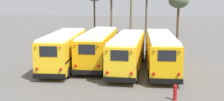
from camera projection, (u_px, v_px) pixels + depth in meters
name	position (u px, v px, depth m)	size (l,w,h in m)	color
ground_plane	(112.00, 68.00, 26.21)	(160.00, 160.00, 0.00)	#5B5956
school_bus_0	(64.00, 49.00, 25.81)	(2.90, 9.69, 3.24)	yellow
school_bus_1	(98.00, 47.00, 27.18)	(2.70, 10.54, 3.20)	#E5A00C
school_bus_2	(128.00, 51.00, 25.07)	(2.96, 10.50, 3.12)	yellow
school_bus_3	(161.00, 51.00, 25.04)	(2.66, 10.88, 3.18)	#EAAA0F
utility_pole	(131.00, 13.00, 39.03)	(1.80, 0.36, 8.63)	#75604C
bare_tree_3	(179.00, 1.00, 41.95)	(3.00, 3.00, 7.17)	brown
fence_line	(120.00, 44.00, 33.86)	(16.89, 0.06, 1.42)	#939399
fire_hydrant	(175.00, 92.00, 17.71)	(0.24, 0.24, 1.03)	#B21414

